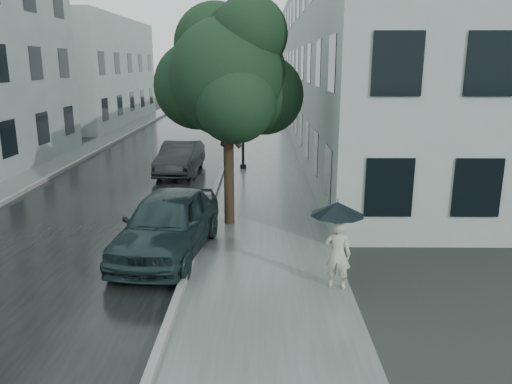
{
  "coord_description": "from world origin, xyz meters",
  "views": [
    {
      "loc": [
        0.08,
        -10.64,
        4.63
      ],
      "look_at": [
        -0.04,
        2.15,
        1.3
      ],
      "focal_mm": 35.0,
      "sensor_mm": 36.0,
      "label": 1
    }
  ],
  "objects_px": {
    "lamp_post": "(239,109)",
    "car_far": "(180,158)",
    "street_tree": "(228,75)",
    "pedestrian": "(338,254)",
    "car_near": "(168,223)"
  },
  "relations": [
    {
      "from": "street_tree",
      "to": "car_far",
      "type": "xyz_separation_m",
      "value": [
        -2.53,
        6.74,
        -3.6
      ]
    },
    {
      "from": "street_tree",
      "to": "pedestrian",
      "type": "bearing_deg",
      "value": -60.6
    },
    {
      "from": "street_tree",
      "to": "car_near",
      "type": "xyz_separation_m",
      "value": [
        -1.36,
        -2.57,
        -3.49
      ]
    },
    {
      "from": "lamp_post",
      "to": "car_far",
      "type": "bearing_deg",
      "value": -151.82
    },
    {
      "from": "pedestrian",
      "to": "car_near",
      "type": "height_order",
      "value": "car_near"
    },
    {
      "from": "pedestrian",
      "to": "street_tree",
      "type": "relative_size",
      "value": 0.23
    },
    {
      "from": "lamp_post",
      "to": "car_far",
      "type": "height_order",
      "value": "lamp_post"
    },
    {
      "from": "pedestrian",
      "to": "car_far",
      "type": "distance_m",
      "value": 12.32
    },
    {
      "from": "pedestrian",
      "to": "car_near",
      "type": "xyz_separation_m",
      "value": [
        -3.9,
        1.93,
        0.04
      ]
    },
    {
      "from": "street_tree",
      "to": "lamp_post",
      "type": "bearing_deg",
      "value": 90.19
    },
    {
      "from": "car_near",
      "to": "street_tree",
      "type": "bearing_deg",
      "value": 69.34
    },
    {
      "from": "car_near",
      "to": "lamp_post",
      "type": "bearing_deg",
      "value": 89.92
    },
    {
      "from": "pedestrian",
      "to": "lamp_post",
      "type": "relative_size",
      "value": 0.32
    },
    {
      "from": "pedestrian",
      "to": "street_tree",
      "type": "xyz_separation_m",
      "value": [
        -2.54,
        4.5,
        3.53
      ]
    },
    {
      "from": "pedestrian",
      "to": "car_far",
      "type": "height_order",
      "value": "pedestrian"
    }
  ]
}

